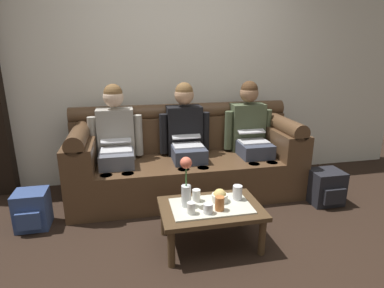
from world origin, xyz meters
TOP-DOWN VIEW (x-y plane):
  - ground_plane at (0.00, 0.00)m, footprint 14.00×14.00m
  - back_wall_patterned at (0.00, 1.70)m, footprint 6.00×0.12m
  - couch at (0.00, 1.17)m, footprint 2.46×0.88m
  - person_left at (-0.74, 1.17)m, footprint 0.56×0.67m
  - person_middle at (0.00, 1.17)m, footprint 0.56×0.67m
  - person_right at (0.74, 1.17)m, footprint 0.56×0.67m
  - coffee_table at (0.00, 0.12)m, footprint 0.82×0.54m
  - flower_vase at (-0.20, 0.15)m, footprint 0.09×0.09m
  - snack_bowl at (0.09, 0.17)m, footprint 0.13×0.13m
  - cup_near_left at (-0.18, 0.02)m, footprint 0.06×0.06m
  - cup_near_right at (0.24, 0.18)m, footprint 0.08×0.08m
  - cup_far_center at (-0.10, 0.22)m, footprint 0.07×0.07m
  - cup_far_left at (-0.05, -0.00)m, footprint 0.07×0.07m
  - cup_far_right at (0.05, 0.03)m, footprint 0.07×0.07m
  - backpack_left at (-1.50, 0.70)m, footprint 0.28×0.30m
  - backpack_right at (1.37, 0.58)m, footprint 0.33×0.32m

SIDE VIEW (x-z plane):
  - ground_plane at x=0.00m, z-range 0.00..0.00m
  - backpack_left at x=-1.50m, z-range 0.00..0.35m
  - backpack_right at x=1.37m, z-range 0.00..0.35m
  - coffee_table at x=0.00m, z-range 0.12..0.48m
  - couch at x=0.00m, z-range -0.11..0.85m
  - cup_far_left at x=-0.05m, z-range 0.35..0.43m
  - snack_bowl at x=0.09m, z-range 0.34..0.45m
  - cup_near_left at x=-0.18m, z-range 0.35..0.45m
  - cup_far_center at x=-0.10m, z-range 0.35..0.45m
  - cup_far_right at x=0.05m, z-range 0.35..0.47m
  - cup_near_right at x=0.24m, z-range 0.35..0.48m
  - flower_vase at x=-0.20m, z-range 0.36..0.77m
  - person_left at x=-0.74m, z-range 0.05..1.27m
  - person_middle at x=0.00m, z-range 0.05..1.27m
  - person_right at x=0.74m, z-range 0.05..1.27m
  - back_wall_patterned at x=0.00m, z-range 0.00..2.90m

